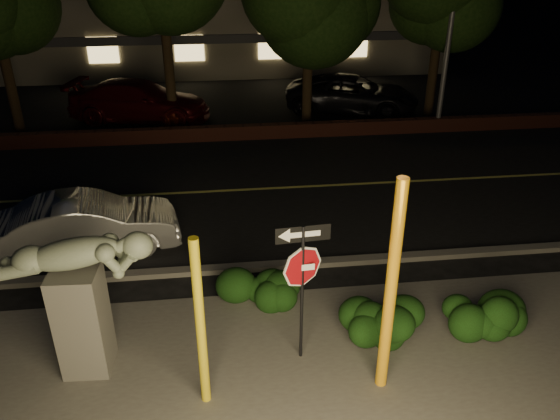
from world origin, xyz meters
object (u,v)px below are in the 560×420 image
(silver_sedan, at_px, (87,225))
(parked_car_darkred, at_px, (140,101))
(yellow_pole_left, at_px, (200,325))
(sculpture, at_px, (79,289))
(parked_car_red, at_px, (141,101))
(parked_car_dark, at_px, (352,94))
(signpost, at_px, (302,267))
(yellow_pole_right, at_px, (391,291))

(silver_sedan, distance_m, parked_car_darkred, 9.76)
(yellow_pole_left, xyz_separation_m, silver_sedan, (-2.60, 4.82, -0.79))
(sculpture, distance_m, parked_car_red, 13.78)
(sculpture, relative_size, parked_car_dark, 0.48)
(signpost, xyz_separation_m, sculpture, (-3.46, 0.19, -0.25))
(sculpture, bearing_deg, parked_car_darkred, 95.54)
(yellow_pole_right, xyz_separation_m, sculpture, (-4.64, 0.97, -0.25))
(sculpture, bearing_deg, parked_car_red, 95.41)
(parked_car_red, height_order, parked_car_darkred, parked_car_darkred)
(yellow_pole_right, relative_size, silver_sedan, 0.90)
(yellow_pole_left, bearing_deg, silver_sedan, 118.38)
(yellow_pole_right, height_order, parked_car_red, yellow_pole_right)
(silver_sedan, bearing_deg, yellow_pole_left, -161.30)
(yellow_pole_left, xyz_separation_m, yellow_pole_right, (2.78, 0.00, 0.36))
(silver_sedan, height_order, parked_car_red, parked_car_red)
(sculpture, height_order, silver_sedan, sculpture)
(silver_sedan, bearing_deg, signpost, -143.53)
(yellow_pole_left, height_order, signpost, yellow_pole_left)
(sculpture, bearing_deg, parked_car_dark, 63.75)
(sculpture, distance_m, parked_car_darkred, 13.64)
(sculpture, bearing_deg, yellow_pole_right, -8.84)
(silver_sedan, distance_m, parked_car_dark, 13.07)
(parked_car_red, bearing_deg, yellow_pole_right, -134.38)
(parked_car_red, bearing_deg, yellow_pole_left, -144.49)
(signpost, bearing_deg, parked_car_darkred, 102.00)
(yellow_pole_left, bearing_deg, parked_car_dark, 68.35)
(parked_car_darkred, bearing_deg, sculpture, -164.66)
(yellow_pole_left, distance_m, sculpture, 2.10)
(yellow_pole_right, distance_m, parked_car_darkred, 15.52)
(parked_car_red, bearing_deg, parked_car_darkred, -163.79)
(parked_car_red, relative_size, parked_car_darkred, 0.80)
(yellow_pole_left, height_order, parked_car_darkred, yellow_pole_left)
(parked_car_red, distance_m, parked_car_darkred, 0.14)
(signpost, bearing_deg, parked_car_red, 101.76)
(yellow_pole_right, distance_m, silver_sedan, 7.31)
(parked_car_dark, bearing_deg, parked_car_red, 110.95)
(parked_car_dark, bearing_deg, sculpture, 171.27)
(parked_car_darkred, bearing_deg, parked_car_dark, -75.84)
(signpost, distance_m, parked_car_darkred, 14.42)
(yellow_pole_right, relative_size, parked_car_dark, 0.69)
(yellow_pole_left, relative_size, signpost, 1.14)
(yellow_pole_left, distance_m, yellow_pole_right, 2.80)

